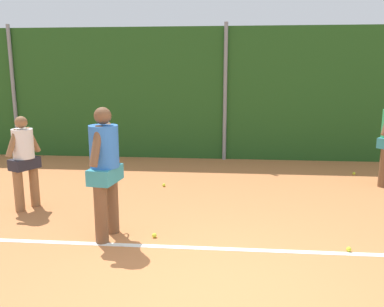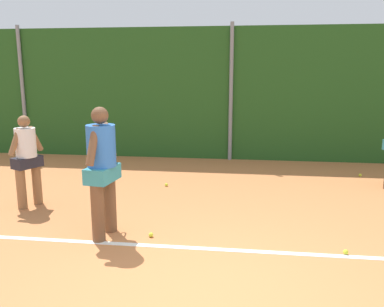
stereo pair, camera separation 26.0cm
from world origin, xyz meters
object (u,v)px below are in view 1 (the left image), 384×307
at_px(tennis_ball_3, 164,185).
at_px(tennis_ball_4, 354,173).
at_px(tennis_ball_2, 154,235).
at_px(tennis_ball_9, 349,249).
at_px(player_midcourt, 24,158).
at_px(player_foreground_near, 105,166).

bearing_deg(tennis_ball_3, tennis_ball_4, 17.68).
bearing_deg(tennis_ball_3, tennis_ball_2, -83.92).
distance_m(tennis_ball_4, tennis_ball_9, 4.30).
distance_m(player_midcourt, tennis_ball_9, 5.27).
height_order(tennis_ball_4, tennis_ball_9, same).
bearing_deg(player_midcourt, tennis_ball_3, -28.86).
bearing_deg(player_foreground_near, tennis_ball_9, -84.97).
distance_m(player_midcourt, tennis_ball_2, 2.76).
distance_m(player_midcourt, tennis_ball_3, 2.76).
distance_m(player_midcourt, tennis_ball_4, 6.99).
distance_m(player_foreground_near, player_midcourt, 2.05).
xyz_separation_m(player_midcourt, tennis_ball_2, (2.41, -1.04, -0.87)).
bearing_deg(tennis_ball_2, tennis_ball_9, -4.66).
bearing_deg(tennis_ball_2, player_foreground_near, -177.20).
height_order(player_foreground_near, tennis_ball_3, player_foreground_near).
bearing_deg(tennis_ball_4, tennis_ball_9, -107.21).
bearing_deg(tennis_ball_3, player_midcourt, -144.54).
bearing_deg(player_midcourt, player_foreground_near, -95.93).
bearing_deg(tennis_ball_4, tennis_ball_3, -162.32).
xyz_separation_m(tennis_ball_3, tennis_ball_4, (4.19, 1.34, 0.00)).
xyz_separation_m(player_midcourt, tennis_ball_4, (6.32, 2.86, -0.87)).
xyz_separation_m(tennis_ball_2, tennis_ball_4, (3.91, 3.89, 0.00)).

